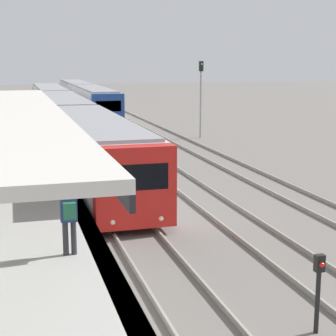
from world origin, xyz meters
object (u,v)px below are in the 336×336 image
(person_on_platform, at_px, (69,216))
(train_near, at_px, (66,116))
(signal_post_near, at_px, (318,285))
(signal_mast_far, at_px, (201,90))
(train_far, at_px, (85,98))

(person_on_platform, xyz_separation_m, train_near, (2.48, 25.77, -0.17))
(signal_post_near, bearing_deg, train_near, 94.25)
(signal_mast_far, bearing_deg, signal_post_near, -104.30)
(train_far, relative_size, signal_mast_far, 5.16)
(train_near, distance_m, train_far, 18.76)
(person_on_platform, relative_size, train_far, 0.06)
(person_on_platform, bearing_deg, signal_mast_far, 64.17)
(person_on_platform, distance_m, train_far, 44.59)
(signal_mast_far, bearing_deg, person_on_platform, -115.83)
(train_near, bearing_deg, signal_post_near, -85.75)
(train_near, bearing_deg, signal_mast_far, -7.39)
(person_on_platform, relative_size, train_near, 0.04)
(signal_post_near, bearing_deg, person_on_platform, 141.44)
(signal_post_near, distance_m, signal_mast_far, 29.28)
(train_near, relative_size, signal_post_near, 25.91)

